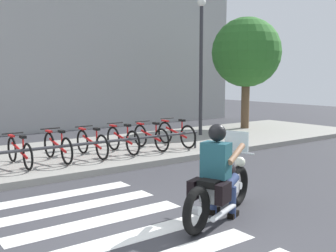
% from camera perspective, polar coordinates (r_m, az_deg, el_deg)
% --- Properties ---
extents(ground_plane, '(48.00, 48.00, 0.00)m').
position_cam_1_polar(ground_plane, '(5.66, -4.46, -15.19)').
color(ground_plane, '#38383D').
extents(sidewalk, '(24.00, 4.40, 0.15)m').
position_cam_1_polar(sidewalk, '(10.53, -20.54, -4.75)').
color(sidewalk, gray).
rests_on(sidewalk, ground).
extents(crosswalk_stripe_2, '(2.80, 0.40, 0.01)m').
position_cam_1_polar(crosswalk_stripe_2, '(5.58, -5.92, -15.49)').
color(crosswalk_stripe_2, white).
rests_on(crosswalk_stripe_2, ground).
extents(crosswalk_stripe_3, '(2.80, 0.40, 0.01)m').
position_cam_1_polar(crosswalk_stripe_3, '(6.24, -9.75, -13.08)').
color(crosswalk_stripe_3, white).
rests_on(crosswalk_stripe_3, ground).
extents(crosswalk_stripe_4, '(2.80, 0.40, 0.01)m').
position_cam_1_polar(crosswalk_stripe_4, '(6.93, -12.78, -11.10)').
color(crosswalk_stripe_4, white).
rests_on(crosswalk_stripe_4, ground).
extents(crosswalk_stripe_5, '(2.80, 0.40, 0.01)m').
position_cam_1_polar(crosswalk_stripe_5, '(7.64, -15.23, -9.46)').
color(crosswalk_stripe_5, white).
rests_on(crosswalk_stripe_5, ground).
extents(motorcycle, '(2.05, 0.97, 1.26)m').
position_cam_1_polar(motorcycle, '(6.19, 7.38, -8.68)').
color(motorcycle, black).
rests_on(motorcycle, ground).
extents(rider, '(0.75, 0.69, 1.46)m').
position_cam_1_polar(rider, '(6.04, 7.11, -5.46)').
color(rider, '#1E4C59').
rests_on(rider, ground).
extents(bicycle_2, '(0.48, 1.68, 0.72)m').
position_cam_1_polar(bicycle_2, '(9.56, -20.25, -3.40)').
color(bicycle_2, black).
rests_on(bicycle_2, sidewalk).
extents(bicycle_3, '(0.48, 1.66, 0.76)m').
position_cam_1_polar(bicycle_3, '(9.82, -15.33, -2.84)').
color(bicycle_3, black).
rests_on(bicycle_3, sidewalk).
extents(bicycle_4, '(0.48, 1.66, 0.75)m').
position_cam_1_polar(bicycle_4, '(10.17, -10.71, -2.41)').
color(bicycle_4, black).
rests_on(bicycle_4, sidewalk).
extents(bicycle_5, '(0.48, 1.61, 0.78)m').
position_cam_1_polar(bicycle_5, '(10.57, -6.42, -1.92)').
color(bicycle_5, black).
rests_on(bicycle_5, sidewalk).
extents(bicycle_6, '(0.48, 1.64, 0.77)m').
position_cam_1_polar(bicycle_6, '(11.03, -2.47, -1.54)').
color(bicycle_6, black).
rests_on(bicycle_6, sidewalk).
extents(bicycle_7, '(0.48, 1.70, 0.79)m').
position_cam_1_polar(bicycle_7, '(11.53, 1.15, -1.10)').
color(bicycle_7, black).
rests_on(bicycle_7, sidewalk).
extents(bike_rack, '(6.74, 0.07, 0.49)m').
position_cam_1_polar(bike_rack, '(9.47, -11.66, -2.60)').
color(bike_rack, '#333338').
rests_on(bike_rack, sidewalk).
extents(street_lamp, '(0.28, 0.28, 4.70)m').
position_cam_1_polar(street_lamp, '(13.73, 4.70, 9.83)').
color(street_lamp, '#2D2D33').
rests_on(street_lamp, ground).
extents(tree_near_rack, '(2.64, 2.64, 4.38)m').
position_cam_1_polar(tree_near_rack, '(15.86, 11.02, 10.12)').
color(tree_near_rack, brown).
rests_on(tree_near_rack, ground).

